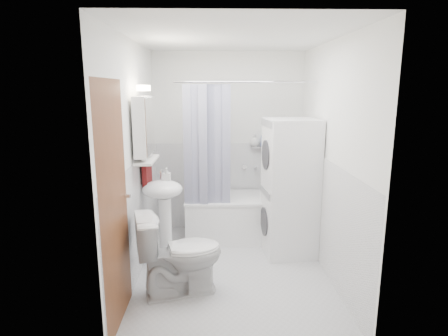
{
  "coord_description": "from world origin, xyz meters",
  "views": [
    {
      "loc": [
        -0.18,
        -3.73,
        1.92
      ],
      "look_at": [
        -0.09,
        0.15,
        1.1
      ],
      "focal_mm": 30.0,
      "sensor_mm": 36.0,
      "label": 1
    }
  ],
  "objects_px": {
    "washer_dryer": "(289,188)",
    "sink": "(163,202)",
    "bathtub": "(242,215)",
    "toilet": "(180,254)"
  },
  "relations": [
    {
      "from": "washer_dryer",
      "to": "sink",
      "type": "bearing_deg",
      "value": -176.81
    },
    {
      "from": "bathtub",
      "to": "sink",
      "type": "height_order",
      "value": "sink"
    },
    {
      "from": "bathtub",
      "to": "toilet",
      "type": "height_order",
      "value": "toilet"
    },
    {
      "from": "bathtub",
      "to": "washer_dryer",
      "type": "relative_size",
      "value": 0.91
    },
    {
      "from": "sink",
      "to": "toilet",
      "type": "distance_m",
      "value": 0.76
    },
    {
      "from": "washer_dryer",
      "to": "bathtub",
      "type": "bearing_deg",
      "value": 131.27
    },
    {
      "from": "bathtub",
      "to": "washer_dryer",
      "type": "xyz_separation_m",
      "value": [
        0.51,
        -0.48,
        0.49
      ]
    },
    {
      "from": "bathtub",
      "to": "sink",
      "type": "xyz_separation_m",
      "value": [
        -0.92,
        -0.7,
        0.4
      ]
    },
    {
      "from": "washer_dryer",
      "to": "toilet",
      "type": "distance_m",
      "value": 1.54
    },
    {
      "from": "bathtub",
      "to": "washer_dryer",
      "type": "height_order",
      "value": "washer_dryer"
    }
  ]
}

